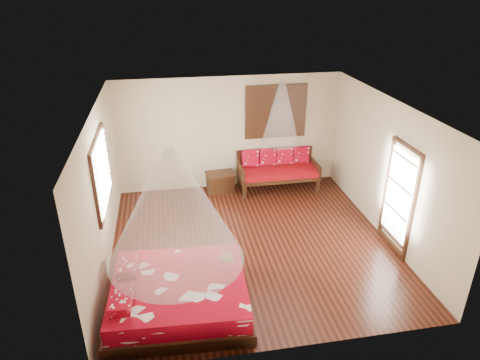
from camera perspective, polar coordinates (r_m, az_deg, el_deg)
The scene contains 10 objects.
room at distance 8.04m, azimuth 1.59°, elevation -0.08°, with size 5.54×5.54×2.84m.
bed at distance 7.18m, azimuth -8.21°, elevation -14.84°, with size 2.32×2.12×0.65m.
daybed at distance 10.77m, azimuth 4.99°, elevation 1.55°, with size 1.97×0.88×0.98m.
storage_chest at distance 10.68m, azimuth -2.62°, elevation -0.25°, with size 0.72×0.55×0.48m.
shutter_panel at distance 10.60m, azimuth 4.81°, elevation 9.08°, with size 1.52×0.06×1.32m.
window_left at distance 8.05m, azimuth -17.94°, elevation 0.99°, with size 0.10×1.74×1.34m.
glazed_door at distance 8.63m, azimuth 20.38°, elevation -2.37°, with size 0.08×1.02×2.16m.
wine_tray at distance 7.43m, azimuth -1.75°, elevation -10.01°, with size 0.26×0.26×0.21m.
mosquito_net_main at distance 6.27m, azimuth -8.91°, elevation -3.59°, with size 2.07×2.07×1.80m, color white.
mosquito_net_daybed at distance 10.14m, azimuth 5.50°, elevation 8.89°, with size 0.91×0.91×1.50m, color white.
Camera 1 is at (-1.51, -7.11, 4.85)m, focal length 32.00 mm.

